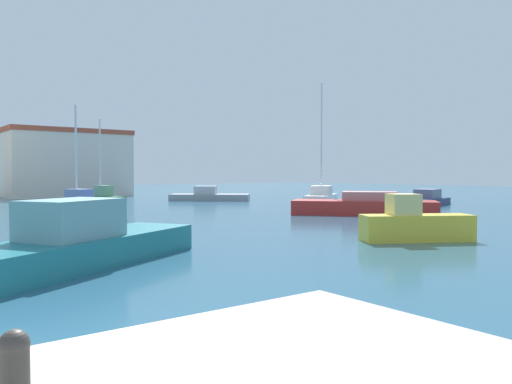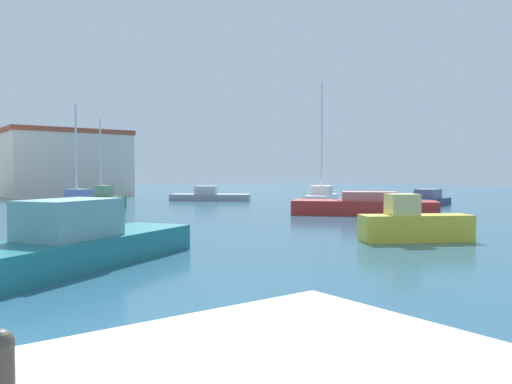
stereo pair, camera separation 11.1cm
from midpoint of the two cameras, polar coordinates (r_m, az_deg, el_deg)
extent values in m
plane|color=#285670|center=(30.86, -4.80, -2.57)|extent=(160.00, 160.00, 0.00)
cube|color=white|center=(38.59, 7.42, -0.97)|extent=(5.43, 4.57, 0.90)
cube|color=silver|center=(38.54, 7.42, 0.20)|extent=(2.45, 2.32, 0.68)
cylinder|color=silver|center=(38.62, 7.45, 5.90)|extent=(0.12, 0.12, 8.34)
cylinder|color=silver|center=(37.56, 7.18, 1.01)|extent=(1.61, 1.19, 0.08)
cube|color=#19234C|center=(41.83, 18.61, -1.07)|extent=(6.15, 3.51, 0.54)
cube|color=slate|center=(42.10, 18.77, -0.19)|extent=(2.41, 2.03, 0.73)
cube|color=gray|center=(47.15, -5.03, -0.59)|extent=(7.10, 6.58, 0.60)
cube|color=#ADB0B5|center=(47.19, -5.54, 0.22)|extent=(2.50, 2.47, 0.74)
cube|color=#28703D|center=(39.96, -16.88, -1.00)|extent=(2.51, 4.39, 0.82)
cube|color=gray|center=(39.63, -16.55, 0.14)|extent=(1.18, 1.40, 0.79)
cylinder|color=silver|center=(39.92, -16.93, 3.71)|extent=(0.12, 0.12, 5.74)
cube|color=gold|center=(19.80, 17.57, -3.85)|extent=(4.11, 3.08, 0.98)
cube|color=#DFCD77|center=(19.52, 16.19, -1.34)|extent=(1.40, 1.37, 0.77)
cube|color=#233D93|center=(30.05, -19.32, -2.15)|extent=(2.50, 4.29, 0.68)
cube|color=#6E7DB1|center=(29.84, -19.10, -0.60)|extent=(1.34, 1.57, 0.96)
cylinder|color=silver|center=(29.99, -19.39, 3.85)|extent=(0.12, 0.12, 5.62)
cube|color=#B22823|center=(31.62, 12.04, -1.71)|extent=(7.43, 8.16, 0.86)
cube|color=#C4716E|center=(31.57, 12.69, -0.45)|extent=(3.31, 3.50, 0.54)
cube|color=#1E707A|center=(14.69, -19.09, -6.29)|extent=(8.16, 5.96, 0.79)
cube|color=#6B9CA2|center=(14.37, -19.94, -2.83)|extent=(3.00, 2.69, 1.03)
cube|color=beige|center=(58.99, -20.25, 2.80)|extent=(12.41, 6.83, 6.71)
cube|color=#9E4733|center=(59.15, -20.30, 6.29)|extent=(12.66, 6.97, 0.50)
camera|label=1|loc=(0.06, -89.90, 0.00)|focal=35.75mm
camera|label=2|loc=(0.06, 90.10, 0.00)|focal=35.75mm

